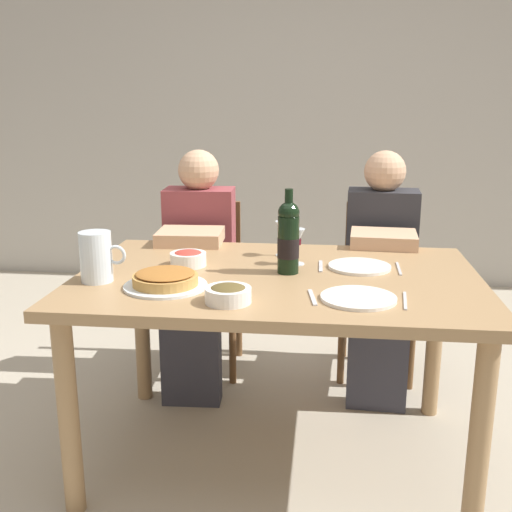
# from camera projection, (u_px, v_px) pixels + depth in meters

# --- Properties ---
(ground_plane) EXTENTS (8.00, 8.00, 0.00)m
(ground_plane) POSITION_uv_depth(u_px,v_px,m) (276.00, 454.00, 2.47)
(ground_plane) COLOR #B2A893
(back_wall) EXTENTS (8.00, 0.10, 2.80)m
(back_wall) POSITION_uv_depth(u_px,v_px,m) (306.00, 98.00, 4.54)
(back_wall) COLOR #B2ADA3
(back_wall) RESTS_ON ground
(dining_table) EXTENTS (1.50, 1.00, 0.76)m
(dining_table) POSITION_uv_depth(u_px,v_px,m) (278.00, 298.00, 2.30)
(dining_table) COLOR #9E7A51
(dining_table) RESTS_ON ground
(wine_bottle) EXTENTS (0.08, 0.08, 0.32)m
(wine_bottle) POSITION_uv_depth(u_px,v_px,m) (288.00, 237.00, 2.27)
(wine_bottle) COLOR black
(wine_bottle) RESTS_ON dining_table
(water_pitcher) EXTENTS (0.17, 0.11, 0.18)m
(water_pitcher) POSITION_uv_depth(u_px,v_px,m) (97.00, 260.00, 2.18)
(water_pitcher) COLOR silver
(water_pitcher) RESTS_ON dining_table
(baked_tart) EXTENTS (0.29, 0.29, 0.06)m
(baked_tart) POSITION_uv_depth(u_px,v_px,m) (165.00, 280.00, 2.12)
(baked_tart) COLOR silver
(baked_tart) RESTS_ON dining_table
(salad_bowl) EXTENTS (0.14, 0.14, 0.06)m
(salad_bowl) POSITION_uv_depth(u_px,v_px,m) (188.00, 258.00, 2.39)
(salad_bowl) COLOR white
(salad_bowl) RESTS_ON dining_table
(olive_bowl) EXTENTS (0.15, 0.15, 0.06)m
(olive_bowl) POSITION_uv_depth(u_px,v_px,m) (228.00, 293.00, 1.96)
(olive_bowl) COLOR white
(olive_bowl) RESTS_ON dining_table
(wine_glass_left_diner) EXTENTS (0.07, 0.07, 0.15)m
(wine_glass_left_diner) POSITION_uv_depth(u_px,v_px,m) (283.00, 231.00, 2.53)
(wine_glass_left_diner) COLOR silver
(wine_glass_left_diner) RESTS_ON dining_table
(wine_glass_right_diner) EXTENTS (0.06, 0.06, 0.14)m
(wine_glass_right_diner) POSITION_uv_depth(u_px,v_px,m) (297.00, 239.00, 2.40)
(wine_glass_right_diner) COLOR silver
(wine_glass_right_diner) RESTS_ON dining_table
(dinner_plate_left_setting) EXTENTS (0.24, 0.24, 0.01)m
(dinner_plate_left_setting) POSITION_uv_depth(u_px,v_px,m) (360.00, 267.00, 2.37)
(dinner_plate_left_setting) COLOR white
(dinner_plate_left_setting) RESTS_ON dining_table
(dinner_plate_right_setting) EXTENTS (0.25, 0.25, 0.01)m
(dinner_plate_right_setting) POSITION_uv_depth(u_px,v_px,m) (358.00, 298.00, 1.99)
(dinner_plate_right_setting) COLOR white
(dinner_plate_right_setting) RESTS_ON dining_table
(fork_left_setting) EXTENTS (0.02, 0.16, 0.00)m
(fork_left_setting) POSITION_uv_depth(u_px,v_px,m) (321.00, 266.00, 2.38)
(fork_left_setting) COLOR silver
(fork_left_setting) RESTS_ON dining_table
(knife_left_setting) EXTENTS (0.01, 0.18, 0.00)m
(knife_left_setting) POSITION_uv_depth(u_px,v_px,m) (399.00, 269.00, 2.35)
(knife_left_setting) COLOR silver
(knife_left_setting) RESTS_ON dining_table
(knife_right_setting) EXTENTS (0.03, 0.18, 0.00)m
(knife_right_setting) POSITION_uv_depth(u_px,v_px,m) (405.00, 301.00, 1.98)
(knife_right_setting) COLOR silver
(knife_right_setting) RESTS_ON dining_table
(spoon_right_setting) EXTENTS (0.04, 0.16, 0.00)m
(spoon_right_setting) POSITION_uv_depth(u_px,v_px,m) (312.00, 297.00, 2.01)
(spoon_right_setting) COLOR silver
(spoon_right_setting) RESTS_ON dining_table
(chair_left) EXTENTS (0.42, 0.42, 0.87)m
(chair_left) POSITION_uv_depth(u_px,v_px,m) (205.00, 274.00, 3.23)
(chair_left) COLOR brown
(chair_left) RESTS_ON ground
(diner_left) EXTENTS (0.35, 0.51, 1.16)m
(diner_left) POSITION_uv_depth(u_px,v_px,m) (197.00, 264.00, 2.97)
(diner_left) COLOR #8E3D42
(diner_left) RESTS_ON ground
(chair_right) EXTENTS (0.42, 0.42, 0.87)m
(chair_right) POSITION_uv_depth(u_px,v_px,m) (378.00, 277.00, 3.18)
(chair_right) COLOR brown
(chair_right) RESTS_ON ground
(diner_right) EXTENTS (0.35, 0.52, 1.16)m
(diner_right) POSITION_uv_depth(u_px,v_px,m) (381.00, 267.00, 2.93)
(diner_right) COLOR #2D2D33
(diner_right) RESTS_ON ground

